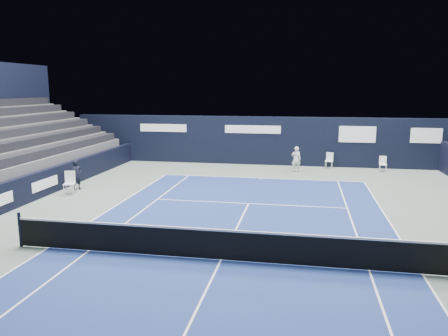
% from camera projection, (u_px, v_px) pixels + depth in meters
% --- Properties ---
extents(ground, '(48.00, 48.00, 0.00)m').
position_uv_depth(ground, '(232.00, 238.00, 14.54)').
color(ground, '#57675E').
rests_on(ground, ground).
extents(court_surface, '(10.97, 23.77, 0.01)m').
position_uv_depth(court_surface, '(221.00, 260.00, 12.60)').
color(court_surface, navy).
rests_on(court_surface, ground).
extents(folding_chair_back_a, '(0.52, 0.51, 0.98)m').
position_uv_depth(folding_chair_back_a, '(329.00, 159.00, 27.09)').
color(folding_chair_back_a, white).
rests_on(folding_chair_back_a, ground).
extents(folding_chair_back_b, '(0.43, 0.41, 0.93)m').
position_uv_depth(folding_chair_back_b, '(383.00, 163.00, 25.99)').
color(folding_chair_back_b, white).
rests_on(folding_chair_back_b, ground).
extents(line_judge_chair, '(0.59, 0.57, 1.09)m').
position_uv_depth(line_judge_chair, '(70.00, 181.00, 20.41)').
color(line_judge_chair, white).
rests_on(line_judge_chair, ground).
extents(line_judge, '(0.54, 0.63, 1.47)m').
position_uv_depth(line_judge, '(77.00, 175.00, 21.26)').
color(line_judge, black).
rests_on(line_judge, ground).
extents(court_markings, '(11.03, 23.83, 0.00)m').
position_uv_depth(court_markings, '(221.00, 260.00, 12.60)').
color(court_markings, white).
rests_on(court_markings, court_surface).
extents(tennis_net, '(12.90, 0.10, 1.10)m').
position_uv_depth(tennis_net, '(221.00, 244.00, 12.51)').
color(tennis_net, black).
rests_on(tennis_net, ground).
extents(back_sponsor_wall, '(26.00, 0.63, 3.10)m').
position_uv_depth(back_sponsor_wall, '(268.00, 141.00, 28.29)').
color(back_sponsor_wall, black).
rests_on(back_sponsor_wall, ground).
extents(side_barrier_left, '(0.33, 22.00, 1.20)m').
position_uv_depth(side_barrier_left, '(42.00, 184.00, 19.96)').
color(side_barrier_left, black).
rests_on(side_barrier_left, ground).
extents(tennis_player, '(0.60, 0.82, 1.52)m').
position_uv_depth(tennis_player, '(296.00, 159.00, 25.86)').
color(tennis_player, white).
rests_on(tennis_player, ground).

